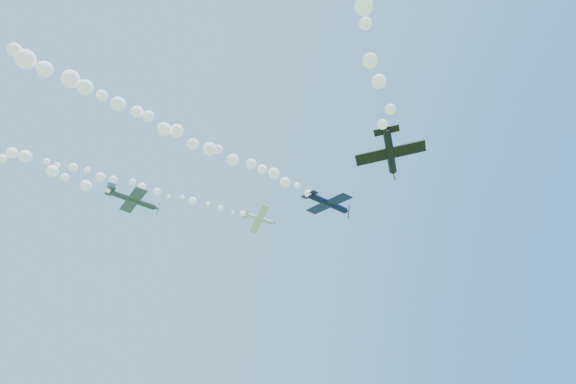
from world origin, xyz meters
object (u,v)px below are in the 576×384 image
object	(u,v)px
plane_white	(259,219)
plane_navy	(328,203)
plane_grey	(133,200)
plane_black	(390,152)

from	to	relation	value
plane_white	plane_navy	xyz separation A→B (m)	(5.55, -17.71, -9.30)
plane_grey	plane_black	size ratio (longest dim) A/B	1.21
plane_grey	plane_black	world-z (taller)	plane_grey
plane_grey	plane_navy	bearing A→B (deg)	-17.03
plane_white	plane_navy	distance (m)	20.76
plane_black	plane_grey	bearing A→B (deg)	77.49
plane_white	plane_black	distance (m)	45.48
plane_black	plane_navy	bearing A→B (deg)	24.22
plane_black	plane_white	bearing A→B (deg)	36.39
plane_navy	plane_black	size ratio (longest dim) A/B	1.38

